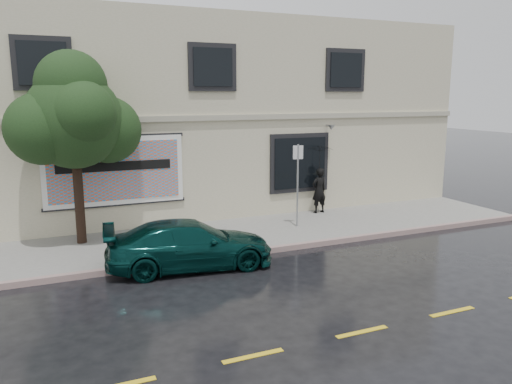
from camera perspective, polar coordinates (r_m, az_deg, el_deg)
name	(u,v)px	position (r m, az deg, el deg)	size (l,w,h in m)	color
ground	(279,272)	(12.59, 2.67, -9.10)	(90.00, 90.00, 0.00)	black
sidewalk	(233,236)	(15.40, -2.66, -5.01)	(20.00, 3.50, 0.15)	gray
curb	(255,252)	(13.85, -0.07, -6.86)	(20.00, 0.18, 0.16)	gray
road_marking	(362,332)	(9.82, 12.01, -15.35)	(19.00, 0.12, 0.01)	gold
building	(181,116)	(20.30, -8.57, 8.57)	(20.00, 8.12, 7.00)	beige
billboard	(115,171)	(15.82, -15.83, 2.34)	(4.30, 0.16, 2.20)	white
car	(190,244)	(12.80, -7.55, -5.96)	(1.85, 4.19, 1.22)	#072D2A
pedestrian	(319,191)	(18.01, 7.22, 0.17)	(0.59, 0.39, 1.62)	black
umbrella	(320,158)	(17.83, 7.31, 3.92)	(1.02, 1.02, 0.75)	black
street_tree	(74,121)	(14.73, -20.12, 7.64)	(2.68, 2.68, 4.84)	black
sign_pole	(298,178)	(15.88, 4.78, 1.62)	(0.33, 0.08, 2.66)	#92979A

